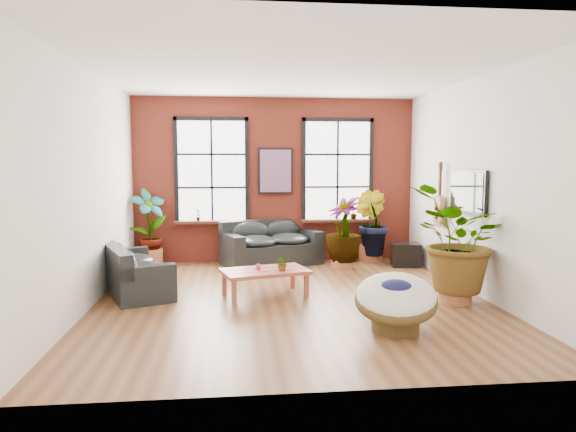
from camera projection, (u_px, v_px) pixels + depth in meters
name	position (u px, v px, depth m)	size (l,w,h in m)	color
room	(291.00, 187.00, 7.97)	(6.04, 6.54, 3.54)	brown
sofa_back	(270.00, 244.00, 10.77)	(2.20, 1.60, 0.91)	black
sofa_left	(132.00, 271.00, 8.44)	(1.54, 2.17, 0.79)	black
coffee_table	(265.00, 273.00, 8.18)	(1.49, 1.08, 0.52)	#9F4639
papasan_chair	(396.00, 300.00, 6.49)	(1.29, 1.30, 0.78)	brown
poster	(275.00, 171.00, 10.95)	(0.74, 0.06, 0.98)	black
tv_wall_unit	(459.00, 197.00, 8.73)	(0.13, 1.86, 1.20)	black
media_box	(406.00, 255.00, 10.58)	(0.64, 0.56, 0.48)	black
pot_back_left	(151.00, 258.00, 10.54)	(0.59, 0.59, 0.36)	#A35835
pot_back_right	(370.00, 253.00, 11.08)	(0.58, 0.58, 0.36)	#A35835
pot_right_wall	(455.00, 292.00, 7.78)	(0.52, 0.52, 0.35)	#A35835
pot_mid	(342.00, 260.00, 10.39)	(0.54, 0.54, 0.33)	#A35835
floor_plant_back_left	(149.00, 224.00, 10.45)	(0.77, 0.52, 1.46)	#164813
floor_plant_back_right	(371.00, 222.00, 10.98)	(0.77, 0.62, 1.40)	#164813
floor_plant_right_wall	(459.00, 240.00, 7.68)	(1.47, 1.27, 1.63)	#164813
floor_plant_mid	(344.00, 229.00, 10.33)	(0.73, 0.73, 1.30)	#164813
table_plant	(283.00, 263.00, 8.10)	(0.23, 0.20, 0.26)	#164813
sill_plant_left	(198.00, 215.00, 10.82)	(0.14, 0.10, 0.27)	#164813
sill_plant_right	(354.00, 213.00, 11.17)	(0.15, 0.15, 0.27)	#164813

